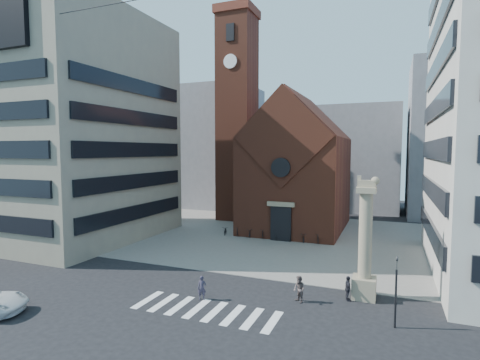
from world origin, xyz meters
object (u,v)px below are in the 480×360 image
pedestrian_0 (202,288)px  traffic_light (396,290)px  lion_column (365,250)px  pedestrian_2 (348,288)px  pedestrian_1 (299,289)px  scooter_0 (225,231)px

pedestrian_0 → traffic_light: bearing=-14.9°
lion_column → pedestrian_2: size_ratio=4.98×
pedestrian_1 → scooter_0: bearing=169.5°
pedestrian_1 → traffic_light: bearing=27.5°
pedestrian_1 → pedestrian_2: (3.07, 1.56, -0.05)m
traffic_light → pedestrian_1: (-6.07, 1.52, -1.37)m
lion_column → pedestrian_0: (-10.50, -4.56, -2.62)m
lion_column → pedestrian_1: (-4.08, -2.48, -2.54)m
traffic_light → pedestrian_0: bearing=-177.4°
pedestrian_0 → scooter_0: bearing=92.0°
pedestrian_0 → scooter_0: (-6.71, 18.93, -0.28)m
pedestrian_2 → scooter_0: bearing=25.5°
lion_column → traffic_light: lion_column is taller
lion_column → pedestrian_1: lion_column is taller
lion_column → traffic_light: (1.99, -4.00, -1.17)m
lion_column → pedestrian_0: size_ratio=5.17×
pedestrian_1 → scooter_0: size_ratio=0.95×
pedestrian_0 → lion_column: bearing=6.0°
pedestrian_0 → pedestrian_1: pedestrian_1 is taller
pedestrian_0 → pedestrian_1: 6.75m
scooter_0 → pedestrian_2: bearing=-62.2°
pedestrian_0 → pedestrian_2: (9.49, 3.65, 0.03)m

